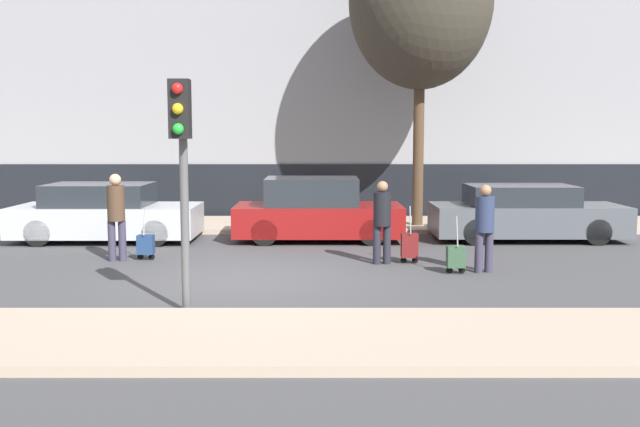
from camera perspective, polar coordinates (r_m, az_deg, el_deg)
ground_plane at (r=12.49m, az=-6.30°, el=-5.27°), size 80.00×80.00×0.00m
sidewalk_near at (r=8.87m, az=-8.89°, el=-9.81°), size 28.00×2.50×0.12m
sidewalk_far at (r=19.37m, az=-4.12°, el=-0.88°), size 28.00×3.00×0.12m
building_facade at (r=22.87m, az=-3.60°, el=12.12°), size 28.00×2.78×9.61m
parked_car_0 at (r=17.48m, az=-17.00°, el=-0.04°), size 4.25×1.87×1.35m
parked_car_1 at (r=16.82m, az=-0.50°, el=0.16°), size 3.92×1.84×1.49m
parked_car_2 at (r=17.54m, az=15.89°, el=-0.03°), size 4.45×1.76×1.31m
pedestrian_left at (r=14.62m, az=-16.21°, el=0.14°), size 0.34×0.34×1.73m
trolley_left at (r=14.68m, az=-13.99°, el=-2.44°), size 0.34×0.29×1.04m
pedestrian_center at (r=13.79m, az=4.78°, el=-0.31°), size 0.35×0.34×1.62m
trolley_center at (r=13.99m, az=6.95°, el=-2.55°), size 0.34×0.29×1.12m
pedestrian_right at (r=13.25m, az=12.82°, el=-0.75°), size 0.34×0.34×1.61m
trolley_right at (r=13.10m, az=10.59°, el=-3.41°), size 0.34×0.29×1.05m
traffic_light at (r=9.98m, az=-11.24°, el=5.21°), size 0.28×0.47×3.25m
bare_tree_near_crossing at (r=19.10m, az=7.83°, el=16.47°), size 3.68×3.68×8.01m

